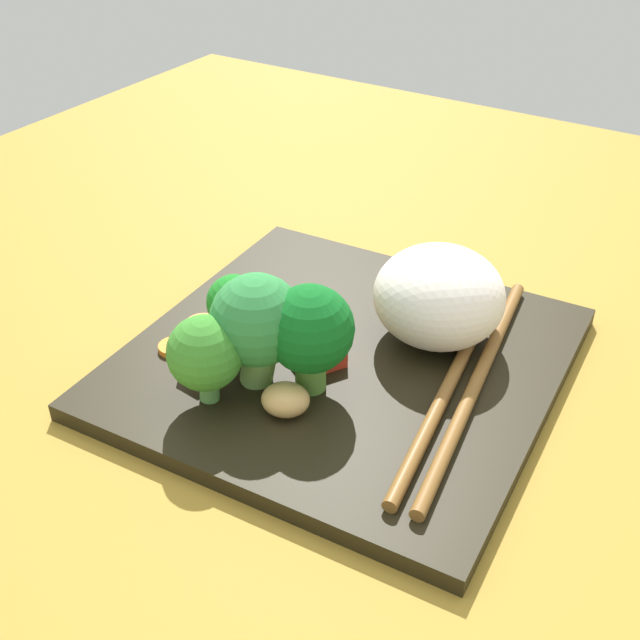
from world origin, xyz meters
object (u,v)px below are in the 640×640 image
(rice_mound, at_px, (439,296))
(carrot_slice_3, at_px, (203,326))
(chopstick_pair, at_px, (465,379))
(broccoli_floret_1, at_px, (257,323))
(square_plate, at_px, (344,361))

(rice_mound, xyz_separation_m, carrot_slice_3, (0.14, 0.08, -0.03))
(chopstick_pair, bearing_deg, carrot_slice_3, 94.05)
(rice_mound, height_order, carrot_slice_3, rice_mound)
(carrot_slice_3, distance_m, chopstick_pair, 0.19)
(carrot_slice_3, bearing_deg, rice_mound, -151.60)
(rice_mound, distance_m, carrot_slice_3, 0.17)
(rice_mound, relative_size, broccoli_floret_1, 1.13)
(rice_mound, bearing_deg, broccoli_floret_1, 55.10)
(broccoli_floret_1, height_order, chopstick_pair, broccoli_floret_1)
(carrot_slice_3, bearing_deg, square_plate, -164.87)
(carrot_slice_3, bearing_deg, chopstick_pair, -167.87)
(broccoli_floret_1, bearing_deg, square_plate, -118.76)
(chopstick_pair, bearing_deg, broccoli_floret_1, 112.88)
(rice_mound, xyz_separation_m, broccoli_floret_1, (0.07, 0.11, 0.01))
(square_plate, relative_size, broccoli_floret_1, 3.43)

